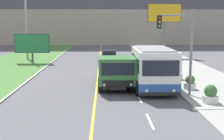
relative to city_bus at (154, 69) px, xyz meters
The scene contains 11 objects.
city_bus is the anchor object (origin of this frame).
dump_truck 2.64m from the city_bus, 164.95° to the left, with size 2.58×6.52×2.34m.
car_distant 15.16m from the city_bus, 100.81° to the left, with size 1.80×4.30×1.45m.
utility_pole_far 23.07m from the city_bus, 125.37° to the left, with size 1.80×0.28×10.73m.
traffic_light_mast 3.04m from the city_bus, 52.14° to the right, with size 2.28×0.32×5.51m.
billboard_large 21.75m from the city_bus, 77.40° to the left, with size 4.53×0.24×7.12m.
billboard_small 18.77m from the city_bus, 128.41° to the left, with size 3.98×0.24×3.39m.
planter_round_near 4.70m from the city_bus, 53.30° to the right, with size 0.93×0.93×1.05m.
planter_round_second 2.76m from the city_bus, ahead, with size 0.84×0.84×0.98m.
planter_round_third 4.63m from the city_bus, 55.68° to the left, with size 0.91×0.91×1.02m.
planter_round_far 8.01m from the city_bus, 69.80° to the left, with size 0.96×0.96×1.06m.
Camera 1 is at (0.56, -6.58, 4.73)m, focal length 50.00 mm.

